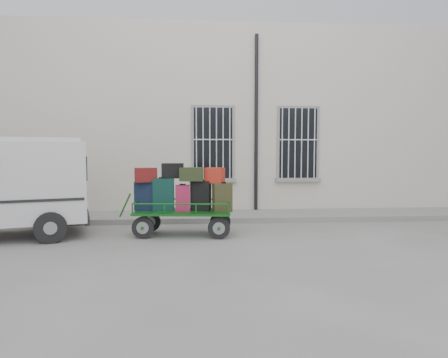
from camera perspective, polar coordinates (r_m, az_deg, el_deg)
name	(u,v)px	position (r m, az deg, el deg)	size (l,w,h in m)	color
ground	(235,234)	(9.78, 1.64, -7.80)	(80.00, 80.00, 0.00)	slate
building	(221,124)	(15.08, -0.49, 7.80)	(24.00, 5.15, 6.00)	beige
sidewalk	(228,216)	(11.92, 0.55, -5.29)	(24.00, 1.70, 0.15)	gray
luggage_cart	(181,197)	(9.49, -6.09, -2.54)	(2.70, 1.25, 1.71)	black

